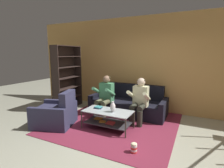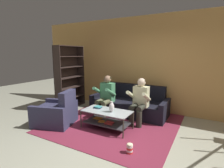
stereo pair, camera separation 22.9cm
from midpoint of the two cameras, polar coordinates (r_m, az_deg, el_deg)
ground at (r=3.64m, az=2.95°, el=-19.24°), size 16.80×16.80×0.00m
back_partition at (r=5.51m, az=14.57°, el=6.20°), size 8.40×0.12×2.90m
couch at (r=5.26m, az=6.95°, el=-6.67°), size 2.22×0.89×0.85m
person_seated_left at (r=4.93m, az=-0.76°, el=-3.52°), size 0.50×0.58×1.16m
person_seated_right at (r=4.52m, az=10.42°, el=-4.95°), size 0.50×0.58×1.16m
coffee_table at (r=4.21m, az=-0.19°, el=-10.69°), size 1.15×0.57×0.44m
area_rug at (r=4.72m, az=3.10°, el=-12.15°), size 3.00×3.19×0.01m
vase at (r=4.05m, az=1.50°, el=-7.54°), size 0.12×0.12×0.25m
book_stack at (r=4.37m, az=-3.15°, el=-7.56°), size 0.21×0.18×0.04m
bookshelf at (r=5.89m, az=-12.95°, el=0.50°), size 0.31×1.13×2.02m
armchair at (r=4.64m, az=-16.42°, el=-9.19°), size 1.11×1.06×0.88m
popcorn_tub at (r=3.36m, az=7.87°, el=-20.12°), size 0.12×0.12×0.20m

